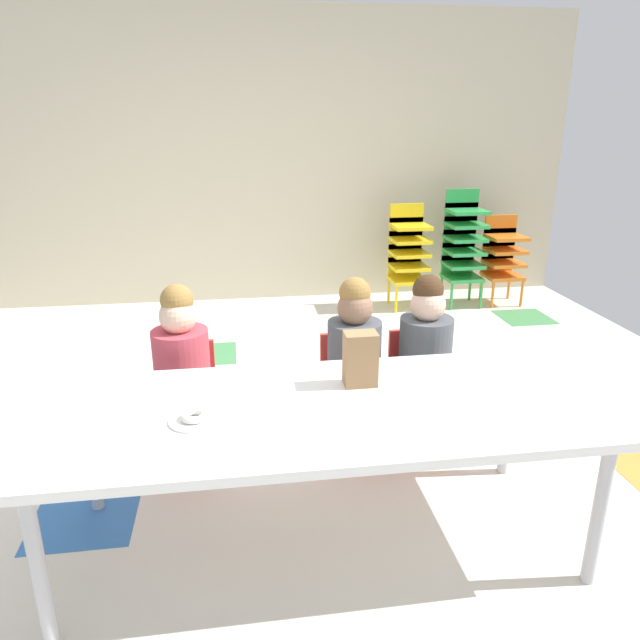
{
  "coord_description": "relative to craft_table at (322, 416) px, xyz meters",
  "views": [
    {
      "loc": [
        -0.2,
        -2.67,
        1.62
      ],
      "look_at": [
        0.12,
        -0.49,
        0.86
      ],
      "focal_mm": 32.68,
      "sensor_mm": 36.0,
      "label": 1
    }
  ],
  "objects": [
    {
      "name": "seated_child_middle_seat",
      "position": [
        0.26,
        0.65,
        -0.01
      ],
      "size": [
        0.32,
        0.32,
        0.92
      ],
      "color": "red",
      "rests_on": "ground_plane"
    },
    {
      "name": "paper_plate_near_edge",
      "position": [
        -0.46,
        -0.05,
        0.05
      ],
      "size": [
        0.18,
        0.18,
        0.01
      ],
      "primitive_type": "cylinder",
      "color": "white",
      "rests_on": "craft_table"
    },
    {
      "name": "paper_bag_brown",
      "position": [
        0.18,
        0.16,
        0.15
      ],
      "size": [
        0.13,
        0.09,
        0.22
      ],
      "primitive_type": "cube",
      "color": "#9E754C",
      "rests_on": "craft_table"
    },
    {
      "name": "kid_chair_yellow_stack",
      "position": [
        1.23,
        3.01,
        -0.05
      ],
      "size": [
        0.32,
        0.3,
        0.92
      ],
      "color": "yellow",
      "rests_on": "ground_plane"
    },
    {
      "name": "seated_child_near_camera",
      "position": [
        -0.56,
        0.65,
        -0.01
      ],
      "size": [
        0.32,
        0.31,
        0.92
      ],
      "color": "red",
      "rests_on": "ground_plane"
    },
    {
      "name": "craft_table",
      "position": [
        0.0,
        0.0,
        0.0
      ],
      "size": [
        2.04,
        0.84,
        0.61
      ],
      "color": "white",
      "rests_on": "ground_plane"
    },
    {
      "name": "donut_powdered_on_plate",
      "position": [
        -0.46,
        -0.05,
        0.07
      ],
      "size": [
        0.1,
        0.1,
        0.03
      ],
      "primitive_type": "torus",
      "color": "white",
      "rests_on": "craft_table"
    },
    {
      "name": "kid_chair_green_stack",
      "position": [
        1.74,
        3.01,
        0.01
      ],
      "size": [
        0.32,
        0.3,
        1.04
      ],
      "color": "green",
      "rests_on": "ground_plane"
    },
    {
      "name": "back_wall",
      "position": [
        -0.09,
        3.52,
        0.71
      ],
      "size": [
        5.86,
        0.1,
        2.56
      ],
      "primitive_type": "cube",
      "color": "beige",
      "rests_on": "ground_plane"
    },
    {
      "name": "ground_plane",
      "position": [
        -0.08,
        0.75,
        -0.58
      ],
      "size": [
        5.86,
        5.54,
        0.02
      ],
      "color": "silver"
    },
    {
      "name": "seated_child_far_right",
      "position": [
        0.61,
        0.65,
        -0.01
      ],
      "size": [
        0.34,
        0.34,
        0.92
      ],
      "color": "red",
      "rests_on": "ground_plane"
    },
    {
      "name": "kid_chair_orange_stack",
      "position": [
        2.13,
        3.01,
        -0.11
      ],
      "size": [
        0.32,
        0.3,
        0.8
      ],
      "color": "orange",
      "rests_on": "ground_plane"
    }
  ]
}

